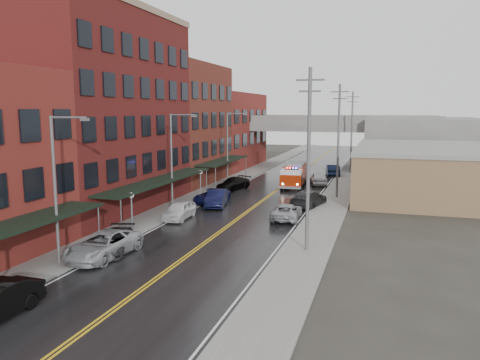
# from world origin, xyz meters

# --- Properties ---
(ground) EXTENTS (220.00, 220.00, 0.00)m
(ground) POSITION_xyz_m (0.00, 0.00, 0.00)
(ground) COLOR #2D2B26
(ground) RESTS_ON ground
(road) EXTENTS (11.00, 160.00, 0.02)m
(road) POSITION_xyz_m (0.00, 30.00, 0.01)
(road) COLOR black
(road) RESTS_ON ground
(sidewalk_left) EXTENTS (3.00, 160.00, 0.15)m
(sidewalk_left) POSITION_xyz_m (-7.30, 30.00, 0.07)
(sidewalk_left) COLOR slate
(sidewalk_left) RESTS_ON ground
(sidewalk_right) EXTENTS (3.00, 160.00, 0.15)m
(sidewalk_right) POSITION_xyz_m (7.30, 30.00, 0.07)
(sidewalk_right) COLOR slate
(sidewalk_right) RESTS_ON ground
(curb_left) EXTENTS (0.30, 160.00, 0.15)m
(curb_left) POSITION_xyz_m (-5.65, 30.00, 0.07)
(curb_left) COLOR gray
(curb_left) RESTS_ON ground
(curb_right) EXTENTS (0.30, 160.00, 0.15)m
(curb_right) POSITION_xyz_m (5.65, 30.00, 0.07)
(curb_right) COLOR gray
(curb_right) RESTS_ON ground
(brick_building_b) EXTENTS (9.00, 20.00, 18.00)m
(brick_building_b) POSITION_xyz_m (-13.30, 23.00, 9.00)
(brick_building_b) COLOR #531616
(brick_building_b) RESTS_ON ground
(brick_building_c) EXTENTS (9.00, 15.00, 15.00)m
(brick_building_c) POSITION_xyz_m (-13.30, 40.50, 7.50)
(brick_building_c) COLOR #5D281B
(brick_building_c) RESTS_ON ground
(brick_building_far) EXTENTS (9.00, 20.00, 12.00)m
(brick_building_far) POSITION_xyz_m (-13.30, 58.00, 6.00)
(brick_building_far) COLOR maroon
(brick_building_far) RESTS_ON ground
(tan_building) EXTENTS (14.00, 22.00, 5.00)m
(tan_building) POSITION_xyz_m (16.00, 40.00, 2.50)
(tan_building) COLOR olive
(tan_building) RESTS_ON ground
(right_far_block) EXTENTS (18.00, 30.00, 8.00)m
(right_far_block) POSITION_xyz_m (18.00, 70.00, 4.00)
(right_far_block) COLOR slate
(right_far_block) RESTS_ON ground
(awning_1) EXTENTS (2.60, 18.00, 3.09)m
(awning_1) POSITION_xyz_m (-7.49, 23.00, 2.99)
(awning_1) COLOR black
(awning_1) RESTS_ON ground
(awning_2) EXTENTS (2.60, 13.00, 3.09)m
(awning_2) POSITION_xyz_m (-7.49, 40.50, 2.99)
(awning_2) COLOR black
(awning_2) RESTS_ON ground
(globe_lamp_1) EXTENTS (0.44, 0.44, 3.12)m
(globe_lamp_1) POSITION_xyz_m (-6.40, 16.00, 2.31)
(globe_lamp_1) COLOR #59595B
(globe_lamp_1) RESTS_ON ground
(globe_lamp_2) EXTENTS (0.44, 0.44, 3.12)m
(globe_lamp_2) POSITION_xyz_m (-6.40, 30.00, 2.31)
(globe_lamp_2) COLOR #59595B
(globe_lamp_2) RESTS_ON ground
(street_lamp_0) EXTENTS (2.64, 0.22, 9.00)m
(street_lamp_0) POSITION_xyz_m (-6.55, 8.00, 5.19)
(street_lamp_0) COLOR #59595B
(street_lamp_0) RESTS_ON ground
(street_lamp_1) EXTENTS (2.64, 0.22, 9.00)m
(street_lamp_1) POSITION_xyz_m (-6.55, 24.00, 5.19)
(street_lamp_1) COLOR #59595B
(street_lamp_1) RESTS_ON ground
(street_lamp_2) EXTENTS (2.64, 0.22, 9.00)m
(street_lamp_2) POSITION_xyz_m (-6.55, 40.00, 5.19)
(street_lamp_2) COLOR #59595B
(street_lamp_2) RESTS_ON ground
(utility_pole_0) EXTENTS (1.80, 0.24, 12.00)m
(utility_pole_0) POSITION_xyz_m (7.20, 15.00, 6.31)
(utility_pole_0) COLOR #59595B
(utility_pole_0) RESTS_ON ground
(utility_pole_1) EXTENTS (1.80, 0.24, 12.00)m
(utility_pole_1) POSITION_xyz_m (7.20, 35.00, 6.31)
(utility_pole_1) COLOR #59595B
(utility_pole_1) RESTS_ON ground
(utility_pole_2) EXTENTS (1.80, 0.24, 12.00)m
(utility_pole_2) POSITION_xyz_m (7.20, 55.00, 6.31)
(utility_pole_2) COLOR #59595B
(utility_pole_2) RESTS_ON ground
(overpass) EXTENTS (40.00, 10.00, 7.50)m
(overpass) POSITION_xyz_m (0.00, 62.00, 5.99)
(overpass) COLOR slate
(overpass) RESTS_ON ground
(fire_truck) EXTENTS (3.59, 7.95, 2.84)m
(fire_truck) POSITION_xyz_m (1.42, 41.05, 1.54)
(fire_truck) COLOR maroon
(fire_truck) RESTS_ON ground
(parked_car_left_2) EXTENTS (3.00, 5.98, 1.62)m
(parked_car_left_2) POSITION_xyz_m (-5.00, 10.02, 0.81)
(parked_car_left_2) COLOR #9FA2A6
(parked_car_left_2) RESTS_ON ground
(parked_car_left_3) EXTENTS (3.35, 5.25, 1.42)m
(parked_car_left_3) POSITION_xyz_m (-5.00, 11.30, 0.71)
(parked_car_left_3) COLOR #232325
(parked_car_left_3) RESTS_ON ground
(parked_car_left_4) EXTENTS (2.04, 4.63, 1.55)m
(parked_car_left_4) POSITION_xyz_m (-4.84, 21.20, 0.78)
(parked_car_left_4) COLOR silver
(parked_car_left_4) RESTS_ON ground
(parked_car_left_5) EXTENTS (2.75, 5.28, 1.65)m
(parked_car_left_5) POSITION_xyz_m (-3.60, 27.20, 0.83)
(parked_car_left_5) COLOR black
(parked_car_left_5) RESTS_ON ground
(parked_car_left_6) EXTENTS (2.84, 5.19, 1.38)m
(parked_car_left_6) POSITION_xyz_m (-4.68, 28.80, 0.69)
(parked_car_left_6) COLOR #111442
(parked_car_left_6) RESTS_ON ground
(parked_car_left_7) EXTENTS (3.52, 5.42, 1.46)m
(parked_car_left_7) POSITION_xyz_m (-5.00, 36.80, 0.73)
(parked_car_left_7) COLOR black
(parked_car_left_7) RESTS_ON ground
(parked_car_right_0) EXTENTS (2.58, 5.08, 1.38)m
(parked_car_right_0) POSITION_xyz_m (4.04, 23.80, 0.69)
(parked_car_right_0) COLOR #9A9CA1
(parked_car_right_0) RESTS_ON ground
(parked_car_right_1) EXTENTS (3.35, 5.84, 1.59)m
(parked_car_right_1) POSITION_xyz_m (5.00, 29.80, 0.80)
(parked_car_right_1) COLOR #28282A
(parked_car_right_1) RESTS_ON ground
(parked_car_right_2) EXTENTS (2.92, 5.11, 1.64)m
(parked_car_right_2) POSITION_xyz_m (4.12, 43.37, 0.82)
(parked_car_right_2) COLOR silver
(parked_car_right_2) RESTS_ON ground
(parked_car_right_3) EXTENTS (2.62, 5.23, 1.65)m
(parked_car_right_3) POSITION_xyz_m (4.93, 52.20, 0.82)
(parked_car_right_3) COLOR black
(parked_car_right_3) RESTS_ON ground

